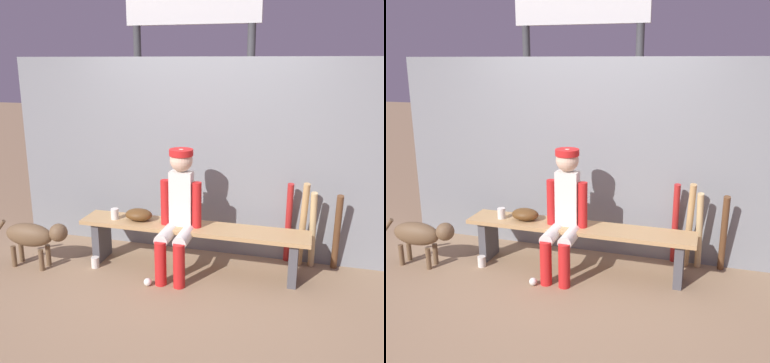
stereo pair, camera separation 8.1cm
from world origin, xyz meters
TOP-DOWN VIEW (x-y plane):
  - ground_plane at (0.00, 0.00)m, footprint 30.00×30.00m
  - chainlink_fence at (0.00, 0.49)m, footprint 4.33×0.03m
  - dugout_bench at (0.00, 0.00)m, footprint 2.28×0.36m
  - player_seated at (-0.11, -0.11)m, footprint 0.41×0.55m
  - baseball_glove at (-0.56, 0.00)m, footprint 0.28×0.20m
  - bat_aluminum_red at (0.90, 0.40)m, footprint 0.08×0.21m
  - bat_wood_tan at (1.04, 0.32)m, footprint 0.11×0.25m
  - bat_wood_natural at (1.14, 0.32)m, footprint 0.09×0.24m
  - bat_wood_dark at (1.37, 0.33)m, footprint 0.07×0.24m
  - baseball at (-0.31, -0.44)m, footprint 0.07×0.07m
  - cup_on_ground at (-0.96, -0.23)m, footprint 0.08×0.08m
  - cup_on_bench at (-0.81, -0.03)m, footprint 0.08×0.08m
  - scoreboard at (-0.41, 1.66)m, footprint 2.00×0.27m
  - dog at (-1.54, -0.37)m, footprint 0.84×0.20m

SIDE VIEW (x-z plane):
  - ground_plane at x=0.00m, z-range 0.00..0.00m
  - baseball at x=-0.31m, z-range 0.00..0.07m
  - cup_on_ground at x=-0.96m, z-range 0.00..0.11m
  - dog at x=-1.54m, z-range 0.09..0.58m
  - dugout_bench at x=0.00m, z-range 0.13..0.59m
  - bat_wood_dark at x=1.37m, z-range 0.00..0.82m
  - bat_wood_natural at x=1.14m, z-range 0.00..0.83m
  - bat_aluminum_red at x=0.90m, z-range 0.00..0.88m
  - bat_wood_tan at x=1.04m, z-range 0.00..0.92m
  - cup_on_bench at x=-0.81m, z-range 0.47..0.58m
  - baseball_glove at x=-0.56m, z-range 0.47..0.59m
  - player_seated at x=-0.11m, z-range 0.05..1.28m
  - chainlink_fence at x=0.00m, z-range 0.00..2.07m
  - scoreboard at x=-0.41m, z-range 0.69..4.29m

